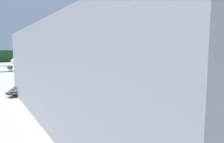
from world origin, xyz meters
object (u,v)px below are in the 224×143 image
object	(u,v)px
cargo_container_far	(138,86)
service_truck_catering	(102,99)
cargo_container_mid	(45,82)
crew_loader_right	(151,87)
airliner_foreground	(110,71)
crew_marshaller	(187,83)
cargo_container_near	(70,92)
airliner_far_taxiway	(61,60)
service_truck_fuel	(25,88)
service_truck_baggage	(146,88)
airliner_mid_apron	(23,63)
crew_loader_left	(51,83)

from	to	relation	value
cargo_container_far	service_truck_catering	bearing A→B (deg)	-152.13
cargo_container_mid	crew_loader_right	xyz separation A→B (m)	(16.35, -20.96, 0.17)
cargo_container_far	airliner_foreground	bearing A→B (deg)	95.89
crew_loader_right	crew_marshaller	bearing A→B (deg)	-0.28
airliner_foreground	cargo_container_near	xyz separation A→B (m)	(-13.87, -7.01, -2.46)
airliner_far_taxiway	crew_loader_right	distance (m)	103.94
service_truck_fuel	crew_loader_right	size ratio (longest dim) A/B	3.35
cargo_container_near	crew_marshaller	world-z (taller)	cargo_container_near
service_truck_baggage	crew_marshaller	bearing A→B (deg)	7.88
cargo_container_mid	airliner_mid_apron	bearing A→B (deg)	86.51
service_truck_fuel	cargo_container_near	world-z (taller)	service_truck_fuel
service_truck_baggage	crew_marshaller	size ratio (longest dim) A/B	3.44
service_truck_baggage	cargo_container_near	distance (m)	14.66
crew_marshaller	crew_loader_right	bearing A→B (deg)	179.72
crew_loader_right	service_truck_fuel	bearing A→B (deg)	148.12
cargo_container_mid	crew_marshaller	world-z (taller)	cargo_container_mid
airliner_far_taxiway	crew_loader_right	xyz separation A→B (m)	(-16.21, -102.66, -1.46)
crew_marshaller	service_truck_catering	bearing A→B (deg)	-171.95
cargo_container_far	crew_loader_left	bearing A→B (deg)	136.16
airliner_mid_apron	cargo_container_mid	size ratio (longest dim) A/B	16.14
service_truck_fuel	crew_loader_right	world-z (taller)	service_truck_fuel
service_truck_catering	cargo_container_far	world-z (taller)	service_truck_catering
service_truck_catering	cargo_container_near	world-z (taller)	service_truck_catering
crew_loader_left	service_truck_fuel	bearing A→B (deg)	-149.64
crew_loader_left	crew_loader_right	xyz separation A→B (m)	(15.71, -17.66, -0.01)
airliner_mid_apron	cargo_container_far	world-z (taller)	airliner_mid_apron
service_truck_catering	crew_loader_right	size ratio (longest dim) A/B	3.78
service_truck_baggage	cargo_container_near	bearing A→B (deg)	145.68
airliner_foreground	service_truck_baggage	xyz separation A→B (m)	(-1.78, -15.27, -1.77)
cargo_container_near	cargo_container_mid	size ratio (longest dim) A/B	1.07
cargo_container_near	cargo_container_far	bearing A→B (deg)	-10.26
cargo_container_far	service_truck_fuel	bearing A→B (deg)	153.89
airliner_foreground	cargo_container_far	xyz separation A→B (m)	(1.00, -9.70, -2.39)
service_truck_fuel	service_truck_catering	distance (m)	19.39
airliner_mid_apron	airliner_far_taxiway	size ratio (longest dim) A/B	1.24
airliner_far_taxiway	service_truck_fuel	xyz separation A→B (m)	(-38.45, -88.83, -1.33)
airliner_far_taxiway	cargo_container_near	distance (m)	101.78
service_truck_baggage	crew_loader_left	world-z (taller)	service_truck_baggage
cargo_container_mid	cargo_container_near	bearing A→B (deg)	-87.27
airliner_foreground	service_truck_catering	bearing A→B (deg)	-126.54
airliner_mid_apron	crew_marshaller	size ratio (longest dim) A/B	22.09
service_truck_fuel	cargo_container_far	size ratio (longest dim) A/B	2.57
cargo_container_near	airliner_far_taxiway	bearing A→B (deg)	71.77
cargo_container_near	crew_loader_left	world-z (taller)	cargo_container_near
airliner_foreground	cargo_container_near	size ratio (longest dim) A/B	16.18
service_truck_baggage	service_truck_catering	bearing A→B (deg)	-171.70
service_truck_fuel	cargo_container_near	bearing A→B (deg)	-49.87
crew_loader_right	service_truck_baggage	bearing A→B (deg)	-147.43
cargo_container_far	crew_loader_left	xyz separation A→B (m)	(-14.95, 14.35, 0.06)
cargo_container_far	crew_loader_left	distance (m)	20.72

